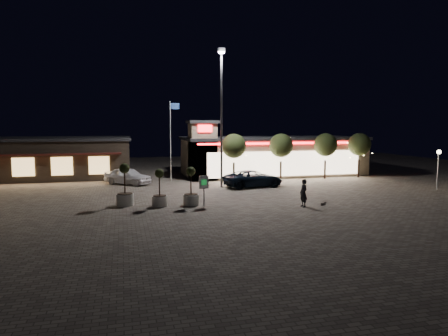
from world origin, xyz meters
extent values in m
plane|color=slate|center=(0.00, 0.00, 0.00)|extent=(90.00, 90.00, 0.00)
cube|color=tan|center=(10.00, 16.00, 2.00)|extent=(20.00, 8.00, 4.00)
cube|color=#262628|center=(10.00, 16.00, 4.15)|extent=(20.40, 8.40, 0.30)
cube|color=beige|center=(10.00, 11.95, 1.60)|extent=(17.00, 0.12, 2.60)
cube|color=red|center=(10.00, 11.92, 3.75)|extent=(19.00, 0.10, 0.18)
cube|color=tan|center=(1.30, 13.30, 2.90)|extent=(2.60, 2.60, 5.80)
cube|color=#262628|center=(1.30, 13.30, 5.95)|extent=(3.00, 3.00, 0.30)
cube|color=red|center=(1.30, 11.95, 5.30)|extent=(1.40, 0.10, 0.70)
cube|color=#382D23|center=(-14.00, 20.00, 2.00)|extent=(16.00, 10.00, 4.00)
cube|color=#262628|center=(-14.00, 20.00, 4.15)|extent=(16.40, 10.40, 0.30)
cube|color=#591E19|center=(-14.00, 14.60, 2.80)|extent=(14.40, 0.80, 0.15)
cube|color=#E9B869|center=(-16.00, 14.95, 1.60)|extent=(2.00, 0.12, 1.80)
cube|color=#E9B869|center=(-12.50, 14.95, 1.60)|extent=(2.00, 0.12, 1.80)
cube|color=#E9B869|center=(-9.00, 14.95, 1.60)|extent=(2.00, 0.12, 1.80)
cylinder|color=gray|center=(2.00, 8.00, 6.00)|extent=(0.20, 0.20, 12.00)
cube|color=gray|center=(2.00, 8.00, 12.20)|extent=(0.60, 0.40, 0.35)
cube|color=white|center=(2.00, 8.00, 12.00)|extent=(0.45, 0.30, 0.08)
cylinder|color=white|center=(-2.00, 13.00, 4.00)|extent=(0.10, 0.10, 8.00)
cube|color=navy|center=(-1.55, 13.00, 7.50)|extent=(0.90, 0.04, 0.60)
cylinder|color=gray|center=(20.00, 2.00, 1.60)|extent=(0.12, 0.12, 3.20)
sphere|color=#FFE5B2|center=(20.00, 2.00, 3.30)|extent=(0.36, 0.36, 0.36)
cylinder|color=#332319|center=(4.00, 11.00, 0.96)|extent=(0.20, 0.20, 1.92)
sphere|color=#2D3819|center=(4.00, 11.00, 3.58)|extent=(2.42, 2.42, 2.42)
cylinder|color=#332319|center=(9.00, 11.00, 0.96)|extent=(0.20, 0.20, 1.92)
sphere|color=#2D3819|center=(9.00, 11.00, 3.58)|extent=(2.42, 2.42, 2.42)
cylinder|color=#332319|center=(14.00, 11.00, 0.96)|extent=(0.20, 0.20, 1.92)
sphere|color=#2D3819|center=(14.00, 11.00, 3.58)|extent=(2.42, 2.42, 2.42)
cylinder|color=#332319|center=(18.00, 11.00, 0.96)|extent=(0.20, 0.20, 1.92)
sphere|color=#2D3819|center=(18.00, 11.00, 3.58)|extent=(2.42, 2.42, 2.42)
imported|color=black|center=(4.87, 7.45, 0.76)|extent=(5.75, 3.21, 1.52)
imported|color=white|center=(-6.25, 11.92, 0.80)|extent=(4.84, 4.46, 1.60)
imported|color=black|center=(5.32, -2.04, 0.96)|extent=(0.52, 0.74, 1.93)
cube|color=#59514C|center=(6.58, -2.50, 0.23)|extent=(0.39, 0.26, 0.19)
sphere|color=#59514C|center=(6.77, -2.42, 0.30)|extent=(0.17, 0.17, 0.17)
cylinder|color=silver|center=(-6.58, 1.52, 0.40)|extent=(1.21, 1.21, 0.81)
cylinder|color=black|center=(-6.58, 1.52, 0.83)|extent=(1.05, 1.05, 0.06)
cylinder|color=#332319|center=(-6.58, 1.52, 1.77)|extent=(0.10, 0.10, 1.82)
sphere|color=#2D3819|center=(-6.58, 1.52, 2.62)|extent=(0.71, 0.71, 0.71)
cylinder|color=silver|center=(-2.06, 0.56, 0.37)|extent=(1.10, 1.10, 0.74)
cylinder|color=black|center=(-2.06, 0.56, 0.75)|extent=(0.96, 0.96, 0.06)
cylinder|color=#332319|center=(-2.06, 0.56, 1.61)|extent=(0.09, 0.09, 1.66)
sphere|color=#2D3819|center=(-2.06, 0.56, 2.39)|extent=(0.64, 0.64, 0.64)
cylinder|color=silver|center=(-4.25, 0.68, 0.35)|extent=(1.06, 1.06, 0.71)
cylinder|color=black|center=(-4.25, 0.68, 0.73)|extent=(0.92, 0.92, 0.05)
cylinder|color=#332319|center=(-4.25, 0.68, 1.55)|extent=(0.09, 0.09, 1.59)
sphere|color=#2D3819|center=(-4.25, 0.68, 2.30)|extent=(0.62, 0.62, 0.62)
cylinder|color=gray|center=(-1.24, 0.04, 0.64)|extent=(0.09, 0.09, 1.29)
cube|color=white|center=(-1.24, 0.04, 1.66)|extent=(0.70, 0.18, 0.91)
cube|color=#178C32|center=(-1.24, -0.01, 1.66)|extent=(0.37, 0.08, 0.38)
camera|label=1|loc=(-6.66, -26.90, 5.58)|focal=32.00mm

